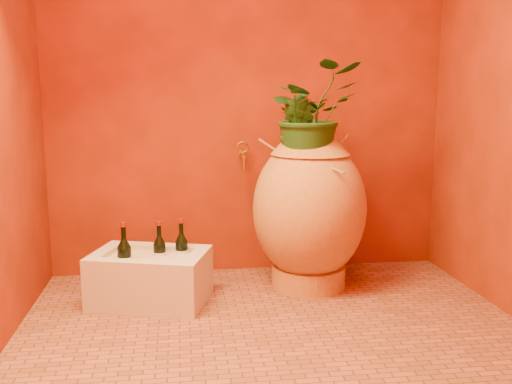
{
  "coord_description": "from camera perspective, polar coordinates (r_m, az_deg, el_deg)",
  "views": [
    {
      "loc": [
        -0.44,
        -2.59,
        1.15
      ],
      "look_at": [
        -0.04,
        0.35,
        0.63
      ],
      "focal_mm": 40.0,
      "sensor_mm": 36.0,
      "label": 1
    }
  ],
  "objects": [
    {
      "name": "wall_tap",
      "position": [
        3.55,
        -1.33,
        3.76
      ],
      "size": [
        0.08,
        0.16,
        0.18
      ],
      "color": "olive",
      "rests_on": "wall_back"
    },
    {
      "name": "plant_side",
      "position": [
        3.23,
        4.14,
        6.01
      ],
      "size": [
        0.26,
        0.27,
        0.38
      ],
      "primitive_type": "imported",
      "rotation": [
        0.0,
        0.0,
        -0.9
      ],
      "color": "#174218",
      "rests_on": "amphora"
    },
    {
      "name": "wine_bottle_c",
      "position": [
        3.13,
        -13.01,
        -6.59
      ],
      "size": [
        0.08,
        0.08,
        0.32
      ],
      "color": "black",
      "rests_on": "stone_basin"
    },
    {
      "name": "plant_main",
      "position": [
        3.27,
        5.52,
        7.83
      ],
      "size": [
        0.62,
        0.58,
        0.58
      ],
      "primitive_type": "imported",
      "rotation": [
        0.0,
        0.0,
        0.28
      ],
      "color": "#174218",
      "rests_on": "amphora"
    },
    {
      "name": "amphora",
      "position": [
        3.36,
        5.35,
        -1.62
      ],
      "size": [
        0.84,
        0.84,
        0.96
      ],
      "rotation": [
        0.0,
        0.0,
        -0.32
      ],
      "color": "#BE8035",
      "rests_on": "floor"
    },
    {
      "name": "wine_bottle_a",
      "position": [
        3.22,
        -9.61,
        -6.17
      ],
      "size": [
        0.07,
        0.07,
        0.29
      ],
      "color": "black",
      "rests_on": "stone_basin"
    },
    {
      "name": "wall_back",
      "position": [
        3.62,
        -0.77,
        11.58
      ],
      "size": [
        2.5,
        0.02,
        2.5
      ],
      "primitive_type": "cube",
      "color": "#611F05",
      "rests_on": "ground"
    },
    {
      "name": "wine_bottle_b",
      "position": [
        3.24,
        -7.44,
        -5.99
      ],
      "size": [
        0.07,
        0.07,
        0.3
      ],
      "color": "black",
      "rests_on": "stone_basin"
    },
    {
      "name": "stone_basin",
      "position": [
        3.23,
        -10.52,
        -8.49
      ],
      "size": [
        0.7,
        0.59,
        0.29
      ],
      "rotation": [
        0.0,
        0.0,
        -0.3
      ],
      "color": "beige",
      "rests_on": "floor"
    },
    {
      "name": "floor",
      "position": [
        2.87,
        1.81,
        -13.62
      ],
      "size": [
        2.5,
        2.5,
        0.0
      ],
      "primitive_type": "plane",
      "color": "brown",
      "rests_on": "ground"
    }
  ]
}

